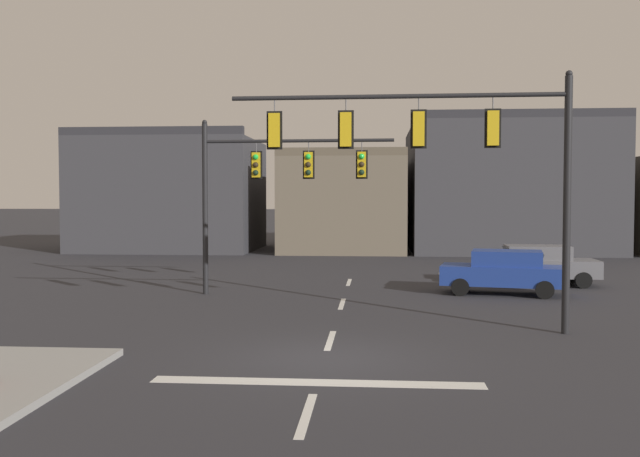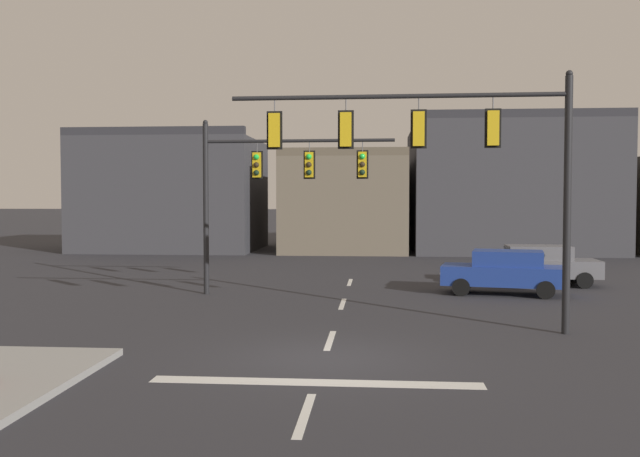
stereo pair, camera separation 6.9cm
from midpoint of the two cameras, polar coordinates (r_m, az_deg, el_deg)
The scene contains 8 objects.
ground_plane at distance 15.73m, azimuth 0.23°, elevation -10.50°, with size 400.00×400.00×0.00m, color #2B2B30.
stop_bar_paint at distance 13.79m, azimuth -0.41°, elevation -12.35°, with size 6.40×0.50×0.01m, color silver.
lane_centreline at distance 17.67m, azimuth 0.73°, elevation -9.03°, with size 0.16×26.40×0.01m.
signal_mast_near_side at distance 18.83m, azimuth 10.06°, elevation 6.38°, with size 8.89×0.45×6.81m.
signal_mast_far_side at distance 25.57m, azimuth -4.43°, elevation 4.11°, with size 6.97×0.48×6.37m.
car_lot_nearside at distance 26.64m, azimuth 14.58°, elevation -3.35°, with size 4.66×2.60×1.61m.
car_lot_middle at distance 29.78m, azimuth 17.30°, elevation -2.77°, with size 4.49×2.01×1.61m.
building_row at distance 48.87m, azimuth 10.85°, elevation 2.54°, with size 47.59×13.50×8.76m.
Camera 1 is at (1.12, -15.28, 3.54)m, focal length 39.53 mm.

